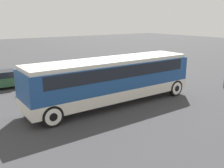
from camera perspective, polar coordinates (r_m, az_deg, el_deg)
name	(u,v)px	position (r m, az deg, el deg)	size (l,w,h in m)	color
ground_plane	(112,104)	(16.17, 0.00, -4.50)	(120.00, 120.00, 0.00)	#38383A
tour_bus	(113,77)	(15.73, 0.29, 1.68)	(11.19, 2.67, 2.92)	silver
parked_car_near	(3,80)	(21.44, -23.73, 0.94)	(4.34, 1.79, 1.36)	#2D5638
parked_car_mid	(54,82)	(19.11, -13.08, 0.41)	(4.56, 1.92, 1.46)	silver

